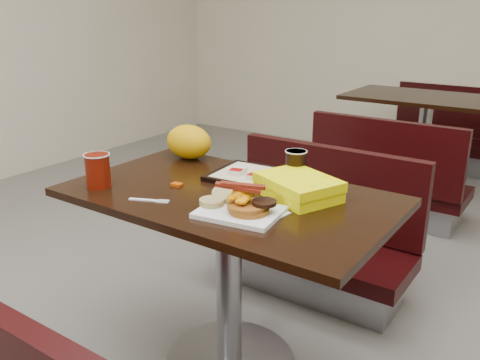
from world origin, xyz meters
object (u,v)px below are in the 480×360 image
Objects in this scene: pancake_stack at (249,208)px; paper_bag at (189,142)px; fork at (143,200)px; bench_far_n at (445,129)px; coffee_cup_far at (296,165)px; bench_near_n at (311,227)px; knife at (271,221)px; bench_far_s at (393,168)px; table_far at (423,144)px; coffee_cup_near at (98,171)px; platter at (240,212)px; hashbrown_sleeve_left at (238,171)px; table_near at (229,283)px; clamshell at (298,187)px; tray at (260,177)px; hashbrown_sleeve_right at (256,176)px.

paper_bag is (-0.60, 0.41, 0.05)m from pancake_stack.
bench_far_n is at bearing 63.22° from fork.
coffee_cup_far is 0.50× the size of paper_bag.
knife reaches higher than bench_near_n.
pancake_stack is (0.19, -2.04, 0.42)m from bench_far_s.
fork is (-0.20, -2.83, 0.38)m from table_far.
pancake_stack is 0.63m from coffee_cup_near.
knife is (0.11, 0.01, -0.01)m from platter.
fork is at bearing -94.07° from table_far.
bench_far_n is 3.16m from hashbrown_sleeve_left.
table_near is 4.54× the size of platter.
clamshell is at bearing -68.79° from bench_near_n.
tray is (-0.14, 0.34, 0.00)m from platter.
fork is at bearing -102.22° from bench_near_n.
coffee_cup_far is (-0.04, 0.39, 0.04)m from pancake_stack.
knife is at bearing -26.79° from table_near.
paper_bag reaches higher than hashbrown_sleeve_left.
platter is 0.11m from knife.
knife is at bearing -85.58° from bench_far_n.
hashbrown_sleeve_right is (0.46, 0.38, -0.04)m from coffee_cup_near.
bench_near_n is 5.28× the size of knife.
coffee_cup_near is at bearing -146.98° from hashbrown_sleeve_left.
coffee_cup_near is 0.25m from fork.
fork is (-0.39, -0.09, -0.03)m from pancake_stack.
coffee_cup_far is 0.56m from paper_bag.
table_far is 5.48× the size of paper_bag.
coffee_cup_near is (-0.44, -3.52, 0.45)m from bench_far_n.
knife reaches higher than table_far.
pancake_stack is 0.73m from paper_bag.
bench_far_s is 9.18× the size of coffee_cup_far.
pancake_stack is (0.19, -2.74, 0.40)m from table_far.
platter is 0.38m from hashbrown_sleeve_left.
knife is at bearing -82.57° from bench_far_s.
coffee_cup_near reaches higher than bench_far_n.
bench_far_n is at bearing 92.69° from coffee_cup_far.
bench_far_n is 3.09m from coffee_cup_far.
platter is 0.27m from clamshell.
table_far is at bearing 118.30° from clamshell.
tray is at bearing 40.03° from fork.
clamshell is (0.30, -0.06, 0.01)m from hashbrown_sleeve_left.
bench_near_n is at bearing -90.00° from table_far.
pancake_stack is 1.95× the size of hashbrown_sleeve_right.
knife is at bearing 7.16° from coffee_cup_near.
coffee_cup_near is at bearing -101.78° from bench_far_s.
pancake_stack is (0.03, 0.00, 0.02)m from platter.
fork is at bearing -131.03° from table_near.
bench_near_n is 6.86× the size of fork.
clamshell is at bearing -8.40° from hashbrown_sleeve_right.
paper_bag is (-0.41, -3.03, 0.47)m from bench_far_n.
pancake_stack reaches higher than knife.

